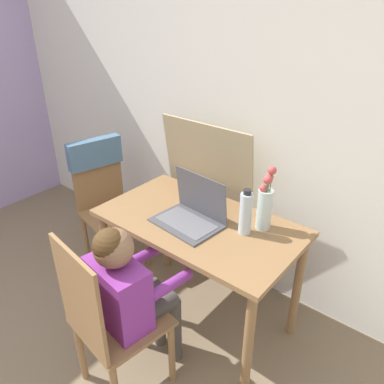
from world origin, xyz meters
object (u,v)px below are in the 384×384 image
Objects in this scene: chair_occupied at (108,322)px; laptop at (192,211)px; person_seated at (128,287)px; chair_spare at (103,184)px; water_bottle at (246,213)px; flower_vase at (265,203)px.

laptop is at bearing -82.25° from chair_occupied.
person_seated is at bearing -90.00° from chair_occupied.
water_bottle is (1.22, -0.01, 0.22)m from chair_spare.
person_seated reaches higher than chair_occupied.
laptop is (0.00, 0.64, 0.32)m from chair_occupied.
water_bottle reaches higher than chair_spare.
laptop reaches higher than person_seated.
flower_vase is (0.34, 0.82, 0.42)m from chair_occupied.
laptop is at bearing -80.32° from person_seated.
chair_spare is at bearing -176.00° from flower_vase.
flower_vase is 1.43× the size of water_bottle.
chair_spare is 1.13m from person_seated.
person_seated is 0.82m from flower_vase.
laptop reaches higher than chair_occupied.
flower_vase is (0.32, 0.70, 0.28)m from person_seated.
laptop reaches higher than water_bottle.
chair_occupied is 2.60× the size of flower_vase.
laptop is 1.06× the size of flower_vase.
person_seated is at bearing -82.90° from laptop.
water_bottle is at bearing 22.16° from laptop.
flower_vase is at bearing -107.00° from person_seated.
person_seated is 0.70m from water_bottle.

